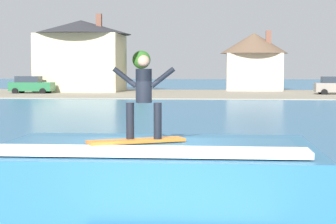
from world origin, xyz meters
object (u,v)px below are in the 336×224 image
object	(u,v)px
wave_crest	(155,172)
house_small_cottage	(254,58)
surfer	(144,92)
surfboard	(136,141)
car_near_shore	(31,85)
tree_tall_bare	(141,60)
house_with_chimney	(81,52)

from	to	relation	value
wave_crest	house_small_cottage	distance (m)	59.16
surfer	house_small_cottage	size ratio (longest dim) A/B	0.21
surfboard	house_small_cottage	size ratio (longest dim) A/B	0.25
wave_crest	car_near_shore	distance (m)	52.25
car_near_shore	tree_tall_bare	distance (m)	13.92
house_with_chimney	house_small_cottage	distance (m)	20.00
surfer	house_small_cottage	xyz separation A→B (m)	(5.59, 59.31, 1.61)
wave_crest	surfboard	bearing A→B (deg)	-119.60
house_with_chimney	tree_tall_bare	bearing A→B (deg)	26.18
wave_crest	tree_tall_bare	xyz separation A→B (m)	(-7.72, 57.72, 2.97)
car_near_shore	tree_tall_bare	xyz separation A→B (m)	(10.50, 8.75, 2.62)
surfboard	house_small_cottage	world-z (taller)	house_small_cottage
surfboard	car_near_shore	world-z (taller)	car_near_shore
car_near_shore	house_with_chimney	size ratio (longest dim) A/B	0.40
surfer	house_small_cottage	distance (m)	59.59
car_near_shore	house_with_chimney	world-z (taller)	house_with_chimney
house_with_chimney	tree_tall_bare	xyz separation A→B (m)	(6.41, 3.15, -0.89)
wave_crest	tree_tall_bare	bearing A→B (deg)	97.62
surfboard	tree_tall_bare	bearing A→B (deg)	97.24
house_small_cottage	car_near_shore	bearing A→B (deg)	-157.37
wave_crest	car_near_shore	xyz separation A→B (m)	(-18.22, 48.97, 0.34)
wave_crest	surfboard	distance (m)	0.96
wave_crest	surfer	size ratio (longest dim) A/B	3.96
house_with_chimney	house_small_cottage	size ratio (longest dim) A/B	1.42
surfboard	tree_tall_bare	world-z (taller)	tree_tall_bare
wave_crest	house_small_cottage	bearing A→B (deg)	84.74
surfboard	car_near_shore	distance (m)	52.67
car_near_shore	house_small_cottage	size ratio (longest dim) A/B	0.57
surfer	house_with_chimney	bearing A→B (deg)	104.22
tree_tall_bare	house_with_chimney	bearing A→B (deg)	-153.82
car_near_shore	house_with_chimney	distance (m)	7.77
house_small_cottage	wave_crest	bearing A→B (deg)	-95.26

